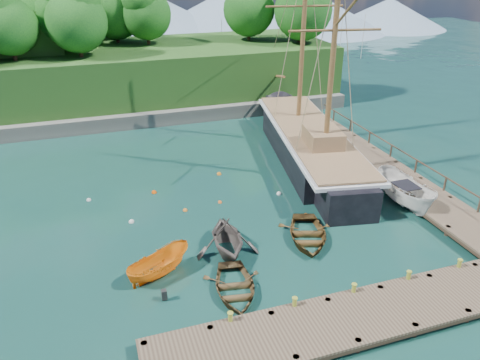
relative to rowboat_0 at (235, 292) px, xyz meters
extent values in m
plane|color=#153933|center=(3.05, 2.71, 0.00)|extent=(160.00, 160.00, 0.00)
cube|color=#48372A|center=(5.05, -3.79, 0.54)|extent=(20.00, 3.20, 0.12)
cube|color=black|center=(5.05, -3.79, 0.38)|extent=(20.00, 3.20, 0.20)
cylinder|color=black|center=(-4.65, -2.49, 0.05)|extent=(0.28, 0.28, 1.10)
cube|color=#48372A|center=(14.55, 9.71, 0.54)|extent=(3.20, 24.00, 0.12)
cube|color=black|center=(14.55, 9.71, 0.38)|extent=(3.20, 24.00, 0.20)
cylinder|color=black|center=(13.25, 21.41, 0.05)|extent=(0.28, 0.28, 1.10)
cylinder|color=black|center=(15.85, 21.41, 0.05)|extent=(0.28, 0.28, 1.10)
cylinder|color=olive|center=(-0.95, -2.39, 0.00)|extent=(0.26, 0.26, 0.45)
cylinder|color=olive|center=(2.05, -2.39, 0.00)|extent=(0.26, 0.26, 0.45)
cylinder|color=olive|center=(5.05, -2.39, 0.00)|extent=(0.26, 0.26, 0.45)
cylinder|color=olive|center=(8.05, -2.39, 0.00)|extent=(0.26, 0.26, 0.45)
cylinder|color=olive|center=(11.05, -2.39, 0.00)|extent=(0.26, 0.26, 0.45)
imported|color=brown|center=(0.00, 0.00, 0.00)|extent=(3.51, 4.45, 0.83)
imported|color=#58504A|center=(0.66, 3.40, 0.00)|extent=(3.78, 4.27, 2.10)
imported|color=#51391A|center=(5.35, 3.07, 0.00)|extent=(4.40, 5.18, 0.91)
imported|color=orange|center=(-3.21, 2.49, 0.00)|extent=(3.90, 2.89, 1.42)
imported|color=silver|center=(13.05, 4.81, 0.00)|extent=(2.20, 5.51, 2.11)
cube|color=black|center=(10.46, 13.42, 0.71)|extent=(7.12, 14.89, 2.97)
cube|color=black|center=(12.11, 22.46, 0.71)|extent=(3.31, 4.87, 2.67)
cube|color=black|center=(9.00, 5.39, 0.71)|extent=(3.85, 4.20, 2.82)
cube|color=silver|center=(10.46, 13.42, 2.16)|extent=(7.97, 19.31, 0.25)
cube|color=brown|center=(10.46, 13.42, 2.41)|extent=(7.49, 18.83, 0.12)
cube|color=brown|center=(9.91, 10.41, 3.01)|extent=(2.82, 3.37, 1.20)
cylinder|color=brown|center=(12.74, 25.92, 3.61)|extent=(1.47, 6.83, 1.69)
cylinder|color=brown|center=(11.12, 17.04, 10.30)|extent=(0.36, 0.36, 15.77)
cylinder|color=brown|center=(9.80, 9.81, 9.67)|extent=(0.36, 0.36, 14.51)
cylinder|color=#8C7A59|center=(12.20, 22.95, 10.61)|extent=(2.00, 10.74, 9.16)
sphere|color=silver|center=(-3.97, 8.18, 0.00)|extent=(0.33, 0.33, 0.33)
sphere|color=orange|center=(-0.56, 8.52, 0.00)|extent=(0.31, 0.31, 0.31)
sphere|color=orange|center=(1.84, 8.84, 0.00)|extent=(0.27, 0.27, 0.27)
sphere|color=white|center=(5.98, 8.72, 0.00)|extent=(0.35, 0.35, 0.35)
sphere|color=#CF4200|center=(-2.04, 11.60, 0.00)|extent=(0.35, 0.35, 0.35)
sphere|color=orange|center=(2.98, 13.01, 0.00)|extent=(0.34, 0.34, 0.34)
sphere|color=silver|center=(-6.32, 11.88, 0.00)|extent=(0.30, 0.30, 0.30)
sphere|color=#E45F0E|center=(6.42, 5.50, 0.00)|extent=(0.34, 0.34, 0.34)
cube|color=#474744|center=(-4.95, 26.71, 0.60)|extent=(50.00, 4.00, 1.40)
cube|color=#274B1D|center=(-4.95, 32.71, 3.00)|extent=(50.00, 14.00, 6.00)
cylinder|color=#382616|center=(-11.13, 29.53, 6.70)|extent=(0.36, 0.36, 1.40)
sphere|color=#18491B|center=(-11.13, 29.53, 8.96)|extent=(5.02, 5.02, 5.02)
cylinder|color=#382616|center=(16.95, 29.37, 6.70)|extent=(0.36, 0.36, 1.40)
sphere|color=#18491B|center=(16.95, 29.37, 9.30)|extent=(6.00, 6.00, 6.00)
cylinder|color=#382616|center=(1.44, 33.93, 6.70)|extent=(0.36, 0.36, 1.40)
sphere|color=#18491B|center=(1.44, 33.93, 9.00)|extent=(5.13, 5.13, 5.13)
cylinder|color=#382616|center=(-7.11, 32.91, 6.70)|extent=(0.36, 0.36, 1.40)
sphere|color=#18491B|center=(-7.11, 32.91, 9.24)|extent=(5.82, 5.82, 5.82)
cylinder|color=#382616|center=(-1.53, 36.07, 6.70)|extent=(0.36, 0.36, 1.40)
sphere|color=#18491B|center=(-1.53, 36.07, 9.32)|extent=(6.05, 6.05, 6.05)
cylinder|color=#382616|center=(17.13, 30.37, 6.70)|extent=(0.36, 0.36, 1.40)
sphere|color=#18491B|center=(17.13, 30.37, 8.87)|extent=(4.77, 4.77, 4.77)
cylinder|color=#382616|center=(-5.46, 29.26, 6.70)|extent=(0.36, 0.36, 1.40)
sphere|color=#18491B|center=(-5.46, 29.26, 9.11)|extent=(5.47, 5.47, 5.47)
cylinder|color=#382616|center=(12.32, 33.11, 6.70)|extent=(0.36, 0.36, 1.40)
sphere|color=#18491B|center=(12.32, 33.11, 9.14)|extent=(5.55, 5.55, 5.55)
cylinder|color=#382616|center=(-6.97, 40.47, 6.70)|extent=(0.36, 0.36, 1.40)
sphere|color=#18491B|center=(-6.97, 40.47, 9.39)|extent=(6.25, 6.25, 6.25)
cylinder|color=#382616|center=(-2.68, 41.08, 6.70)|extent=(0.36, 0.36, 1.40)
sphere|color=#18491B|center=(-2.68, 41.08, 9.26)|extent=(5.89, 5.89, 5.89)
cylinder|color=#382616|center=(-8.85, 33.74, 6.70)|extent=(0.36, 0.36, 1.40)
sphere|color=#18491B|center=(-8.85, 33.74, 9.33)|extent=(6.08, 6.08, 6.08)
cone|color=#728CA5|center=(23.05, 72.71, 4.50)|extent=(36.00, 36.00, 9.00)
cone|color=#728CA5|center=(41.05, 72.71, 3.50)|extent=(28.00, 28.00, 7.00)
cone|color=#728CA5|center=(8.05, 72.71, 4.00)|extent=(32.00, 32.00, 8.00)
cone|color=#728CA5|center=(58.05, 72.71, 3.00)|extent=(24.00, 24.00, 6.00)
camera|label=1|loc=(-5.40, -17.05, 14.83)|focal=35.00mm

